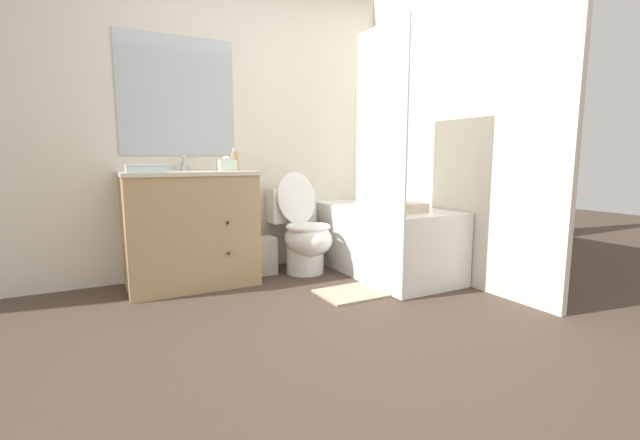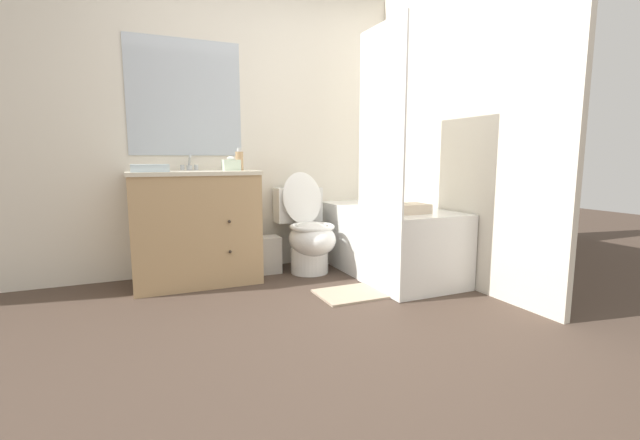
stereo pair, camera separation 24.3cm
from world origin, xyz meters
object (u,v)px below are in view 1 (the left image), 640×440
wastebasket (263,256)px  hand_towel_folded (146,169)px  bath_towel_folded (405,208)px  bath_mat (356,292)px  soap_dispenser (235,160)px  sink_faucet (183,166)px  tissue_box (227,165)px  toilet (303,234)px  bathtub (383,239)px  vanity_cabinet (190,228)px

wastebasket → hand_towel_folded: 1.21m
bath_towel_folded → bath_mat: size_ratio=0.58×
wastebasket → bath_towel_folded: bearing=-44.2°
soap_dispenser → bath_towel_folded: size_ratio=0.58×
soap_dispenser → bath_towel_folded: 1.38m
wastebasket → sink_faucet: bearing=165.2°
tissue_box → bath_towel_folded: size_ratio=0.43×
bath_mat → hand_towel_folded: bearing=154.5°
soap_dispenser → toilet: bearing=-5.5°
bath_mat → wastebasket: bearing=115.8°
bathtub → bath_mat: 0.72m
bath_towel_folded → toilet: bearing=125.8°
tissue_box → toilet: bearing=-4.0°
vanity_cabinet → tissue_box: 0.56m
vanity_cabinet → hand_towel_folded: bearing=-151.1°
toilet → hand_towel_folded: hand_towel_folded is taller
bathtub → hand_towel_folded: (-1.85, 0.23, 0.62)m
tissue_box → bath_mat: tissue_box is taller
hand_towel_folded → sink_faucet: bearing=49.3°
vanity_cabinet → toilet: bearing=-4.7°
sink_faucet → bath_mat: bearing=-44.8°
bathtub → tissue_box: size_ratio=10.25×
tissue_box → vanity_cabinet: bearing=173.7°
toilet → hand_towel_folded: bearing=-175.6°
toilet → soap_dispenser: 0.85m
wastebasket → tissue_box: tissue_box is taller
soap_dispenser → bath_mat: bearing=-50.6°
toilet → bath_mat: bearing=-84.4°
toilet → bath_towel_folded: bearing=-54.2°
wastebasket → tissue_box: 0.84m
toilet → wastebasket: size_ratio=2.74×
vanity_cabinet → tissue_box: (0.29, -0.03, 0.48)m
vanity_cabinet → bath_towel_folded: size_ratio=3.11×
tissue_box → hand_towel_folded: 0.63m
soap_dispenser → tissue_box: bearing=-172.2°
vanity_cabinet → bathtub: vanity_cabinet is taller
vanity_cabinet → tissue_box: size_ratio=7.25×
tissue_box → soap_dispenser: bearing=7.8°
wastebasket → bath_towel_folded: size_ratio=1.01×
bathtub → soap_dispenser: 1.41m
tissue_box → bath_towel_folded: (1.16, -0.76, -0.32)m
tissue_box → bath_towel_folded: bearing=-33.3°
vanity_cabinet → wastebasket: 0.67m
toilet → tissue_box: (-0.64, 0.05, 0.60)m
vanity_cabinet → wastebasket: (0.60, 0.03, -0.30)m
tissue_box → bath_towel_folded: tissue_box is taller
toilet → bath_mat: 0.80m
toilet → wastebasket: bearing=161.5°
hand_towel_folded → toilet: bearing=4.4°
vanity_cabinet → bathtub: bearing=-14.8°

